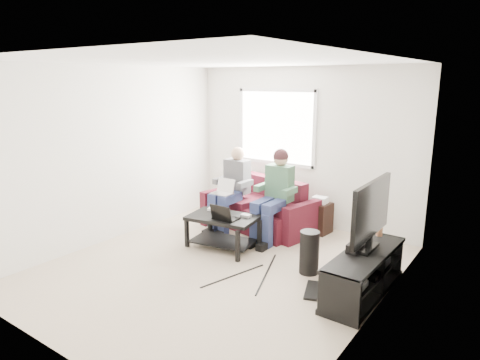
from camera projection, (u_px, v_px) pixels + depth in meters
name	position (u px, v px, depth m)	size (l,w,h in m)	color
floor	(219.00, 267.00, 5.58)	(4.50, 4.50, 0.00)	#C4AD98
ceiling	(217.00, 61.00, 4.98)	(4.50, 4.50, 0.00)	white
wall_back	(302.00, 147.00, 7.06)	(4.50, 4.50, 0.00)	silver
wall_front	(48.00, 216.00, 3.49)	(4.50, 4.50, 0.00)	silver
wall_left	(113.00, 154.00, 6.41)	(4.50, 4.50, 0.00)	silver
wall_right	(380.00, 195.00, 4.15)	(4.50, 4.50, 0.00)	silver
window	(276.00, 127.00, 7.26)	(1.48, 0.04, 1.28)	white
sofa	(262.00, 211.00, 6.97)	(1.89, 1.09, 0.81)	#48121B
person_left	(231.00, 186.00, 6.87)	(0.40, 0.71, 1.33)	navy
person_right	(275.00, 189.00, 6.42)	(0.40, 0.71, 1.38)	navy
laptop_silver	(223.00, 190.00, 6.69)	(0.32, 0.22, 0.24)	silver
coffee_table	(223.00, 224.00, 6.14)	(1.06, 0.75, 0.49)	black
laptop_black	(226.00, 211.00, 5.95)	(0.34, 0.24, 0.24)	black
controller_a	(213.00, 209.00, 6.36)	(0.14, 0.09, 0.04)	silver
controller_b	(225.00, 210.00, 6.31)	(0.14, 0.09, 0.04)	black
controller_c	(246.00, 216.00, 6.06)	(0.14, 0.09, 0.04)	gray
tv_stand	(364.00, 275.00, 4.85)	(0.48, 1.50, 0.50)	black
tv	(371.00, 211.00, 4.76)	(0.12, 1.10, 0.81)	black
soundbar	(359.00, 244.00, 4.92)	(0.12, 0.50, 0.10)	black
drink_cup	(379.00, 231.00, 5.30)	(0.08, 0.08, 0.12)	#AE704B
console_white	(351.00, 283.00, 4.52)	(0.30, 0.22, 0.06)	silver
console_grey	(373.00, 260.00, 5.07)	(0.34, 0.26, 0.08)	gray
console_black	(363.00, 271.00, 4.79)	(0.38, 0.30, 0.07)	black
subwoofer	(309.00, 252.00, 5.36)	(0.24, 0.24, 0.55)	black
keyboard_floor	(312.00, 290.00, 4.95)	(0.15, 0.45, 0.03)	black
end_table	(319.00, 217.00, 6.79)	(0.33, 0.33, 0.59)	black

